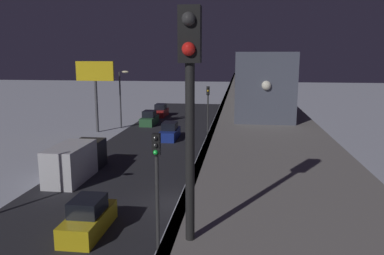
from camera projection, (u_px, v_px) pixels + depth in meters
The scene contains 14 objects.
ground_plane at pixel (176, 203), 24.88m from camera, with size 240.00×240.00×0.00m, color silver.
avenue_asphalt at pixel (97, 199), 25.56m from camera, with size 11.00×104.81×0.01m, color #28282D.
elevated_railway at pixel (258, 123), 23.21m from camera, with size 5.00×104.81×6.32m.
subway_train at pixel (254, 72), 35.39m from camera, with size 2.94×36.87×3.40m.
rail_signal at pixel (190, 86), 6.21m from camera, with size 0.36×0.41×4.00m.
sedan_blue_2 at pixel (170, 132), 44.08m from camera, with size 1.80×4.66×1.97m.
sedan_green at pixel (149, 119), 53.27m from camera, with size 1.80×4.57×1.97m.
sedan_red at pixel (161, 111), 60.74m from camera, with size 1.80×4.53×1.97m.
sedan_yellow at pixel (88, 218), 20.65m from camera, with size 1.80×4.35×1.97m.
box_truck at pixel (76, 160), 30.10m from camera, with size 2.40×7.40×2.80m.
traffic_light_near at pixel (157, 185), 15.88m from camera, with size 0.32×0.44×6.40m.
traffic_light_mid at pixel (208, 107), 39.94m from camera, with size 0.32×0.44×6.40m.
commercial_billboard at pixel (95, 78), 46.87m from camera, with size 4.80×0.36×8.90m.
street_lamp_far at pixel (122, 92), 49.79m from camera, with size 1.35×0.44×7.65m.
Camera 1 is at (-4.07, 23.18, 9.53)m, focal length 35.34 mm.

